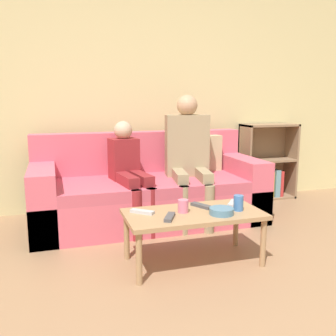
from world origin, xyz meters
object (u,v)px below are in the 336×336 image
person_adult (188,150)px  cup_far (183,206)px  tv_remote_0 (201,206)px  person_child (129,168)px  bookshelf (264,169)px  cup_near (238,203)px  couch (149,192)px  snack_bowl (221,211)px  tv_remote_2 (170,217)px  tv_remote_3 (233,203)px  tv_remote_1 (142,212)px  coffee_table (194,218)px

person_adult → cup_far: bearing=-102.9°
person_adult → cup_far: 1.03m
person_adult → tv_remote_0: bearing=-94.6°
person_child → cup_far: (0.20, -0.87, -0.12)m
bookshelf → tv_remote_0: bearing=-135.1°
bookshelf → tv_remote_0: 1.89m
cup_near → tv_remote_0: bearing=145.1°
couch → cup_near: (0.38, -1.07, 0.15)m
cup_far → cup_near: bearing=-10.8°
snack_bowl → tv_remote_0: bearing=108.4°
cup_far → tv_remote_2: bearing=-140.9°
snack_bowl → person_adult: bearing=82.3°
person_child → tv_remote_3: size_ratio=5.82×
person_adult → bookshelf: bearing=32.7°
tv_remote_1 → couch: bearing=24.4°
person_adult → tv_remote_3: (0.04, -0.85, -0.29)m
tv_remote_3 → snack_bowl: snack_bowl is taller
person_adult → cup_near: (0.01, -0.99, -0.25)m
snack_bowl → couch: bearing=101.5°
bookshelf → cup_near: size_ratio=7.92×
coffee_table → tv_remote_1: 0.36m
bookshelf → person_adult: 1.28m
tv_remote_1 → bookshelf: bearing=-11.6°
person_adult → person_child: 0.60m
bookshelf → person_child: 1.80m
tv_remote_3 → person_child: bearing=165.9°
cup_far → tv_remote_0: 0.19m
couch → snack_bowl: size_ratio=12.67×
tv_remote_2 → snack_bowl: (0.37, -0.02, 0.01)m
coffee_table → tv_remote_0: bearing=45.2°
tv_remote_1 → tv_remote_2: bearing=-97.7°
person_child → bookshelf: bearing=8.2°
tv_remote_1 → snack_bowl: snack_bowl is taller
couch → snack_bowl: (0.23, -1.12, 0.12)m
couch → cup_far: bearing=-90.4°
bookshelf → coffee_table: 2.02m
person_adult → cup_far: size_ratio=13.21×
couch → tv_remote_2: bearing=-97.2°
coffee_table → snack_bowl: 0.20m
person_adult → tv_remote_0: size_ratio=6.85×
tv_remote_0 → bookshelf: bearing=17.6°
bookshelf → cup_far: bearing=-136.9°
tv_remote_2 → cup_far: bearing=66.7°
tv_remote_2 → cup_near: bearing=31.1°
bookshelf → couch: bearing=-164.5°
coffee_table → tv_remote_2: (-0.20, -0.09, 0.05)m
bookshelf → person_child: (-1.71, -0.54, 0.20)m
person_child → cup_near: (0.59, -0.94, -0.11)m
bookshelf → coffee_table: (-1.43, -1.43, -0.00)m
person_adult → cup_near: 1.02m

